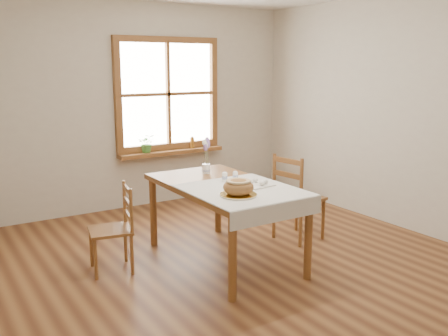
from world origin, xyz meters
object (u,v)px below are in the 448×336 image
Objects in this scene: chair_right at (299,197)px; flower_vase at (206,169)px; bread_plate at (238,195)px; dining_table at (224,193)px; chair_left at (110,229)px.

flower_vase is at bearing 59.06° from chair_right.
flower_vase is at bearing 76.15° from bread_plate.
chair_right is at bearing 5.35° from dining_table.
flower_vase is at bearing 80.21° from dining_table.
chair_left is 0.85× the size of chair_right.
chair_left is at bearing 160.72° from dining_table.
chair_right is 3.08× the size of bread_plate.
dining_table is at bearing -99.79° from flower_vase.
chair_right reaches higher than chair_left.
chair_left is 2.00m from chair_right.
chair_left is at bearing 73.81° from chair_right.
bread_plate reaches higher than dining_table.
flower_vase is (0.08, 0.46, 0.13)m from dining_table.
bread_plate is (-1.15, -0.55, 0.31)m from chair_right.
dining_table is 1.73× the size of chair_right.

